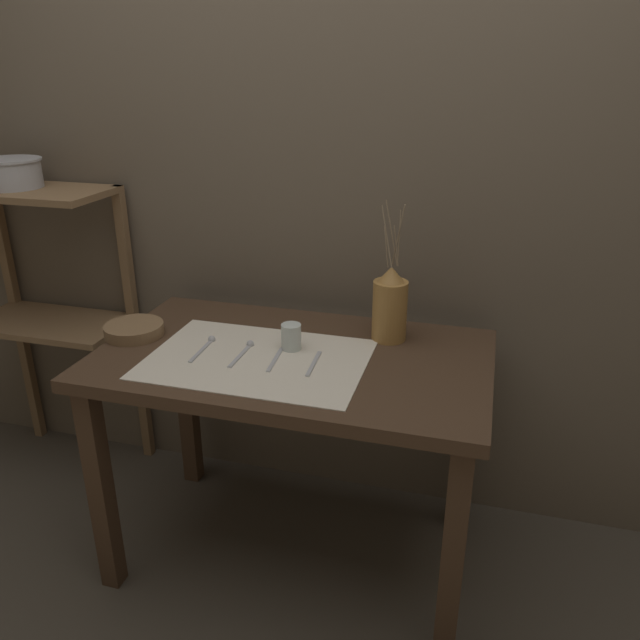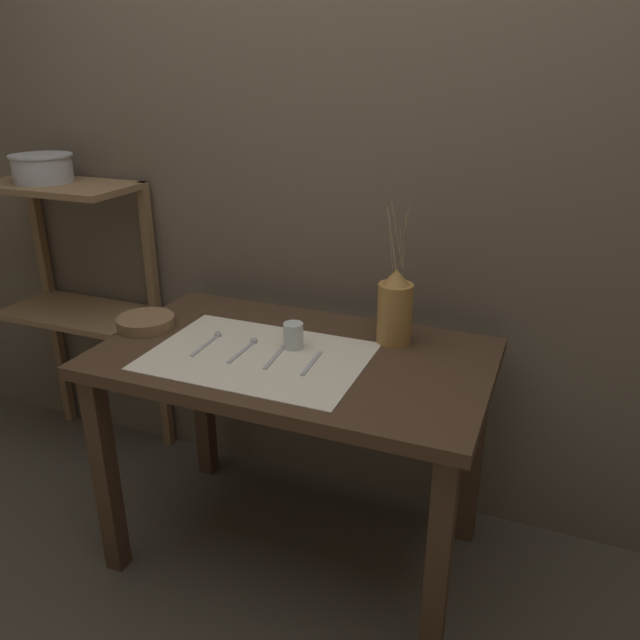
{
  "view_description": "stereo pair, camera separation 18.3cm",
  "coord_description": "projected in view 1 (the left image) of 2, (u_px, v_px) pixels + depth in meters",
  "views": [
    {
      "loc": [
        0.55,
        -1.64,
        1.59
      ],
      "look_at": [
        0.09,
        0.0,
        0.89
      ],
      "focal_mm": 35.0,
      "sensor_mm": 36.0,
      "label": 1
    },
    {
      "loc": [
        0.72,
        -1.58,
        1.59
      ],
      "look_at": [
        0.09,
        0.0,
        0.89
      ],
      "focal_mm": 35.0,
      "sensor_mm": 36.0,
      "label": 2
    }
  ],
  "objects": [
    {
      "name": "metal_pot_large",
      "position": [
        10.0,
        172.0,
        2.24
      ],
      "size": [
        0.23,
        0.23,
        0.1
      ],
      "color": "#A8A8AD",
      "rests_on": "wooden_shelf_unit"
    },
    {
      "name": "spoon_inner",
      "position": [
        208.0,
        343.0,
        1.96
      ],
      "size": [
        0.02,
        0.18,
        0.02
      ],
      "color": "#A8A8AD",
      "rests_on": "wooden_table"
    },
    {
      "name": "ground_plane",
      "position": [
        296.0,
        551.0,
        2.2
      ],
      "size": [
        12.0,
        12.0,
        0.0
      ],
      "primitive_type": "plane",
      "color": "#473F35"
    },
    {
      "name": "pitcher_with_flowers",
      "position": [
        390.0,
        306.0,
        1.96
      ],
      "size": [
        0.11,
        0.11,
        0.45
      ],
      "color": "olive",
      "rests_on": "wooden_table"
    },
    {
      "name": "linen_cloth",
      "position": [
        257.0,
        359.0,
        1.86
      ],
      "size": [
        0.65,
        0.45,
        0.0
      ],
      "color": "beige",
      "rests_on": "wooden_table"
    },
    {
      "name": "wooden_shelf_unit",
      "position": [
        49.0,
        277.0,
        2.41
      ],
      "size": [
        0.6,
        0.32,
        1.17
      ],
      "color": "brown",
      "rests_on": "ground_plane"
    },
    {
      "name": "stone_wall_back",
      "position": [
        332.0,
        185.0,
        2.15
      ],
      "size": [
        7.0,
        0.06,
        2.4
      ],
      "color": "brown",
      "rests_on": "ground_plane"
    },
    {
      "name": "spoon_outer",
      "position": [
        247.0,
        348.0,
        1.92
      ],
      "size": [
        0.02,
        0.18,
        0.02
      ],
      "color": "#A8A8AD",
      "rests_on": "wooden_table"
    },
    {
      "name": "wooden_bowl",
      "position": [
        134.0,
        330.0,
        2.02
      ],
      "size": [
        0.19,
        0.19,
        0.04
      ],
      "color": "brown",
      "rests_on": "wooden_table"
    },
    {
      "name": "fork_outer",
      "position": [
        314.0,
        363.0,
        1.83
      ],
      "size": [
        0.02,
        0.16,
        0.0
      ],
      "color": "#A8A8AD",
      "rests_on": "wooden_table"
    },
    {
      "name": "glass_tumbler_near",
      "position": [
        291.0,
        337.0,
        1.91
      ],
      "size": [
        0.06,
        0.06,
        0.08
      ],
      "color": "silver",
      "rests_on": "wooden_table"
    },
    {
      "name": "knife_center",
      "position": [
        275.0,
        359.0,
        1.85
      ],
      "size": [
        0.02,
        0.16,
        0.0
      ],
      "color": "#A8A8AD",
      "rests_on": "wooden_table"
    },
    {
      "name": "wooden_table",
      "position": [
        293.0,
        386.0,
        1.95
      ],
      "size": [
        1.19,
        0.7,
        0.77
      ],
      "color": "#422D1E",
      "rests_on": "ground_plane"
    }
  ]
}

